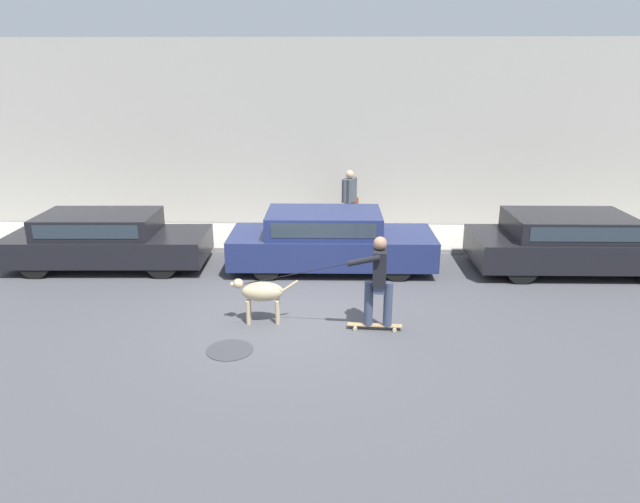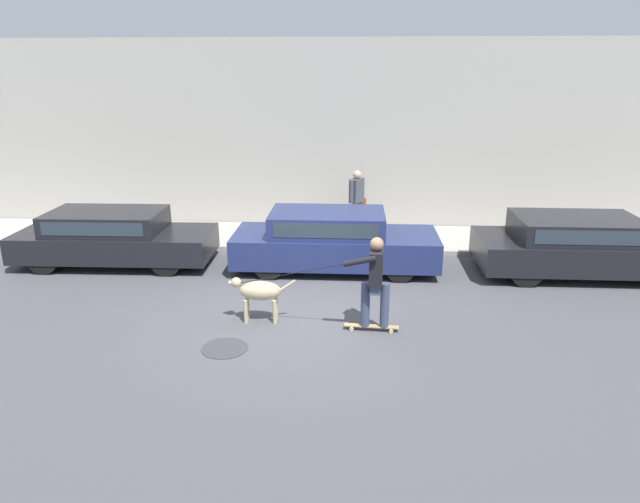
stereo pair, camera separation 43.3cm
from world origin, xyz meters
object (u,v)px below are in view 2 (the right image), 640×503
at_px(dog, 259,292).
at_px(skateboarder, 375,279).
at_px(parked_car_1, 333,241).
at_px(pedestrian_with_bag, 357,199).
at_px(parked_car_0, 113,238).
at_px(parked_car_2, 581,246).

bearing_deg(dog, skateboarder, 170.58).
distance_m(parked_car_1, pedestrian_with_bag, 2.64).
distance_m(parked_car_0, skateboarder, 6.49).
bearing_deg(parked_car_1, dog, -112.63).
xyz_separation_m(parked_car_1, dog, (-1.15, -2.82, -0.09)).
xyz_separation_m(parked_car_0, parked_car_2, (10.11, 0.00, 0.02)).
bearing_deg(parked_car_0, parked_car_1, -1.51).
relative_size(parked_car_0, parked_car_1, 0.98).
height_order(dog, skateboarder, skateboarder).
bearing_deg(skateboarder, pedestrian_with_bag, -83.00).
relative_size(parked_car_2, pedestrian_with_bag, 2.66).
height_order(skateboarder, pedestrian_with_bag, pedestrian_with_bag).
bearing_deg(skateboarder, parked_car_1, -71.43).
relative_size(parked_car_0, skateboarder, 1.55).
xyz_separation_m(parked_car_0, parked_car_1, (4.89, 0.00, 0.02)).
height_order(parked_car_1, pedestrian_with_bag, pedestrian_with_bag).
height_order(parked_car_2, dog, parked_car_2).
distance_m(parked_car_0, pedestrian_with_bag, 5.97).
bearing_deg(pedestrian_with_bag, parked_car_1, -71.05).
height_order(parked_car_0, skateboarder, skateboarder).
height_order(parked_car_2, pedestrian_with_bag, pedestrian_with_bag).
bearing_deg(parked_car_1, skateboarder, -75.58).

